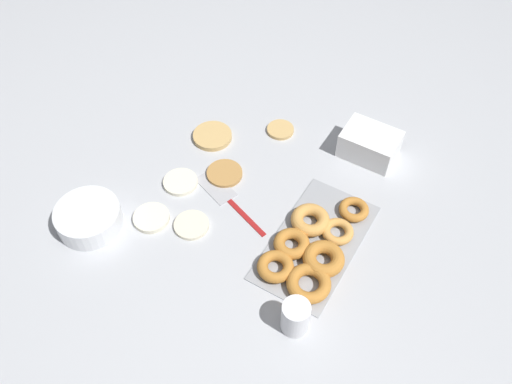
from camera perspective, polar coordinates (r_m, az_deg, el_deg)
The scene contains 12 objects.
ground_plane at distance 1.51m, azimuth -1.74°, elevation 1.09°, with size 3.00×3.00×0.00m, color #B2B5BA.
pancake_0 at distance 1.52m, azimuth -7.95°, elevation 1.04°, with size 0.10×0.10×0.01m, color silver.
pancake_1 at distance 1.63m, azimuth -4.61°, elevation 5.90°, with size 0.12×0.12×0.02m, color tan.
pancake_2 at distance 1.53m, azimuth -3.33°, elevation 1.96°, with size 0.10×0.10×0.01m, color #B27F42.
pancake_3 at distance 1.65m, azimuth 2.66°, elevation 6.54°, with size 0.08×0.08×0.01m, color tan.
pancake_4 at distance 1.45m, azimuth -10.95°, elevation -2.69°, with size 0.10×0.10×0.01m, color silver.
pancake_5 at distance 1.43m, azimuth -6.80°, elevation -3.47°, with size 0.09×0.09×0.01m, color beige.
donut_tray at distance 1.37m, azimuth 5.99°, elevation -5.76°, with size 0.37×0.20×0.04m.
batter_bowl at distance 1.46m, azimuth -17.20°, elevation -2.62°, with size 0.17×0.17×0.06m.
container_stack at distance 1.59m, azimuth 11.87°, elevation 4.97°, with size 0.11×0.16×0.08m.
paper_cup at distance 1.24m, azimuth 4.18°, elevation -12.98°, with size 0.06×0.06×0.09m.
spatula at distance 1.49m, azimuth -3.57°, elevation -0.12°, with size 0.13×0.27×0.01m.
Camera 1 is at (-0.81, -0.54, 1.16)m, focal length 38.00 mm.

